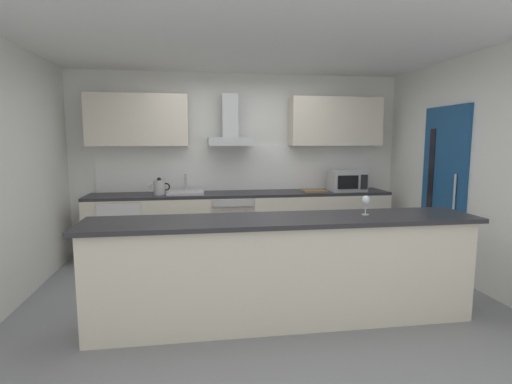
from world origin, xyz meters
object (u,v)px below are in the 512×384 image
Objects in this scene: kettle at (159,187)px; wine_glass at (366,201)px; microwave at (347,181)px; range_hood at (230,130)px; sink at (186,192)px; oven at (232,224)px; chopping_board at (314,191)px; refrigerator at (124,230)px.

kettle reaches higher than wine_glass.
range_hood is (-1.69, 0.16, 0.74)m from microwave.
sink is 2.71m from wine_glass.
wine_glass is at bearing -63.63° from oven.
chopping_board is at bearing -1.13° from oven.
wine_glass is (1.05, -2.11, 0.62)m from oven.
microwave is 0.51m from chopping_board.
kettle is (0.50, -0.03, 0.58)m from refrigerator.
kettle is at bearing -178.04° from oven.
oven is 2.44m from wine_glass.
range_hood reaches higher than kettle.
range_hood is at bearing 174.69° from microwave.
kettle is at bearing -170.57° from range_hood.
refrigerator is 2.94× the size of kettle.
microwave is at bearing -0.96° from sink.
microwave reaches higher than oven.
microwave is 1.73× the size of kettle.
range_hood is at bearing 172.72° from chopping_board.
refrigerator is 2.50× the size of chopping_board.
range_hood reaches higher than sink.
oven is 1.60× the size of microwave.
kettle is at bearing -179.74° from chopping_board.
wine_glass reaches higher than refrigerator.
refrigerator is 1.70× the size of sink.
wine_glass is (2.03, -2.08, 0.08)m from kettle.
range_hood is at bearing 90.00° from oven.
sink is 2.81× the size of wine_glass.
chopping_board is at bearing 0.26° from kettle.
chopping_board is at bearing -1.08° from sink.
microwave is 2.33m from sink.
microwave is 1.47× the size of chopping_board.
microwave reaches higher than wine_glass.
chopping_board is at bearing 85.79° from wine_glass.
range_hood is (0.63, 0.12, 0.86)m from sink.
refrigerator is at bearing 179.55° from microwave.
microwave is at bearing -5.31° from range_hood.
oven is 0.94× the size of refrigerator.
chopping_board is (1.83, -0.03, -0.02)m from sink.
sink is 1.83m from chopping_board.
wine_glass is at bearing -107.28° from microwave.
oven is 1.28m from chopping_board.
oven is 1.60× the size of sink.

